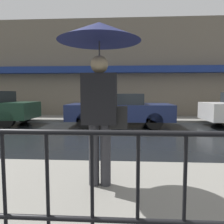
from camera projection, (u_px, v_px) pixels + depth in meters
The scene contains 8 objects.
ground_plane at pixel (123, 135), 7.07m from camera, with size 80.00×80.00×0.00m, color black.
sidewalk_near at pixel (120, 203), 2.61m from camera, with size 28.00×2.88×0.10m.
sidewalk_far at pixel (124, 119), 11.11m from camera, with size 28.00×2.05×0.10m.
lane_marking at pixel (123, 135), 7.07m from camera, with size 25.20×0.12×0.01m.
building_storefront at pixel (124, 69), 12.02m from camera, with size 28.00×0.85×5.39m.
railing_foreground at pixel (115, 193), 1.36m from camera, with size 12.00×0.04×1.04m.
pedestrian at pixel (100, 58), 2.85m from camera, with size 1.09×1.09×2.17m.
car_navy at pixel (119, 109), 8.99m from camera, with size 4.20×1.90×1.33m.
Camera 1 is at (0.06, -6.98, 1.37)m, focal length 35.00 mm.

